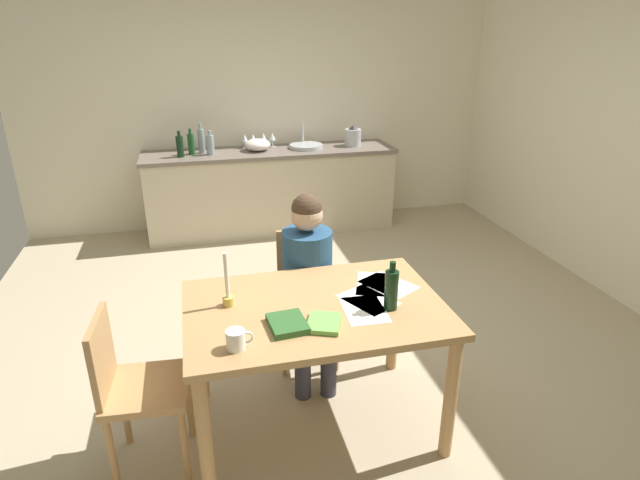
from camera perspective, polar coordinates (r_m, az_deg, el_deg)
ground_plane at (r=4.02m, az=0.02°, el=-10.25°), size 5.20×5.20×0.04m
wall_back at (r=6.00m, az=-6.14°, el=14.16°), size 5.20×0.12×2.60m
kitchen_counter at (r=5.83m, az=-5.29°, el=5.41°), size 2.68×0.64×0.90m
dining_table at (r=2.84m, az=-0.54°, el=-9.00°), size 1.36×0.92×0.78m
chair_at_table at (r=3.54m, az=-1.55°, el=-5.44°), size 0.44×0.44×0.88m
person_seated at (r=3.32m, az=-1.24°, el=-3.84°), size 0.36×0.61×1.19m
chair_side_empty at (r=2.84m, az=-19.57°, el=-14.66°), size 0.43×0.43×0.88m
coffee_mug at (r=2.45m, az=-9.07°, el=-10.63°), size 0.13×0.09×0.09m
candlestick at (r=2.78m, az=-10.00°, el=-5.47°), size 0.06×0.06×0.30m
book_magazine at (r=2.60m, az=-3.53°, el=-9.07°), size 0.19×0.23×0.03m
book_cookery at (r=2.61m, az=0.45°, el=-9.01°), size 0.22×0.24×0.03m
paper_letter at (r=2.75m, az=4.83°, el=-7.56°), size 0.23×0.31×0.00m
paper_bill at (r=3.01m, az=6.04°, el=-4.77°), size 0.30×0.35×0.00m
paper_envelope at (r=3.02m, az=7.42°, el=-4.82°), size 0.33×0.36×0.00m
paper_receipt at (r=2.85m, az=5.25°, el=-6.47°), size 0.32×0.36×0.00m
wine_bottle_on_table at (r=2.73m, az=7.75°, el=-5.30°), size 0.07×0.07×0.27m
sink_unit at (r=5.79m, az=-1.53°, el=10.18°), size 0.36×0.36×0.24m
bottle_oil at (r=5.55m, az=-14.97°, el=9.84°), size 0.07×0.07×0.26m
bottle_vinegar at (r=5.63m, az=-13.83°, el=10.13°), size 0.07×0.07×0.27m
bottle_wine_red at (r=5.66m, az=-12.76°, el=10.49°), size 0.07×0.07×0.31m
bottle_sauce at (r=5.58m, az=-11.83°, el=10.13°), size 0.08×0.08×0.25m
mixing_bowl at (r=5.69m, az=-6.82°, el=10.23°), size 0.28×0.28×0.12m
stovetop_kettle at (r=5.90m, az=3.59°, el=11.14°), size 0.18×0.18×0.22m
wine_glass_near_sink at (r=5.85m, az=-5.20°, el=11.09°), size 0.07×0.07×0.15m
wine_glass_by_kettle at (r=5.84m, az=-6.15°, el=11.03°), size 0.07×0.07×0.15m
wine_glass_back_left at (r=5.82m, az=-7.29°, el=10.95°), size 0.07×0.07×0.15m
wine_glass_back_right at (r=5.81m, az=-8.20°, el=10.88°), size 0.07×0.07×0.15m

